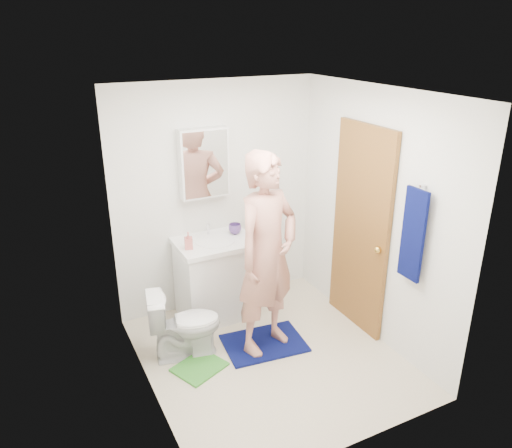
{
  "coord_description": "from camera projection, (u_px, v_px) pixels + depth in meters",
  "views": [
    {
      "loc": [
        -1.85,
        -3.39,
        2.86
      ],
      "look_at": [
        -0.02,
        0.25,
        1.24
      ],
      "focal_mm": 35.0,
      "sensor_mm": 36.0,
      "label": 1
    }
  ],
  "objects": [
    {
      "name": "door_knob",
      "position": [
        378.0,
        250.0,
        4.58
      ],
      "size": [
        0.07,
        0.07,
        0.07
      ],
      "primitive_type": "sphere",
      "color": "gold",
      "rests_on": "door"
    },
    {
      "name": "towel_hook",
      "position": [
        423.0,
        186.0,
        4.0
      ],
      "size": [
        0.06,
        0.02,
        0.02
      ],
      "primitive_type": "cylinder",
      "rotation": [
        0.0,
        1.57,
        0.0
      ],
      "color": "silver",
      "rests_on": "wall_right"
    },
    {
      "name": "toothbrush_cup",
      "position": [
        235.0,
        229.0,
        5.18
      ],
      "size": [
        0.15,
        0.15,
        0.1
      ],
      "primitive_type": "imported",
      "rotation": [
        0.0,
        0.0,
        -0.16
      ],
      "color": "#573A80",
      "rests_on": "countertop"
    },
    {
      "name": "ceiling",
      "position": [
        273.0,
        91.0,
        3.75
      ],
      "size": [
        2.2,
        2.4,
        0.02
      ],
      "primitive_type": "cube",
      "color": "white",
      "rests_on": "ground"
    },
    {
      "name": "wall_right",
      "position": [
        376.0,
        217.0,
        4.67
      ],
      "size": [
        0.02,
        2.4,
        2.4
      ],
      "primitive_type": "cube",
      "color": "silver",
      "rests_on": "ground"
    },
    {
      "name": "sink_basin",
      "position": [
        215.0,
        241.0,
        5.03
      ],
      "size": [
        0.4,
        0.4,
        0.03
      ],
      "primitive_type": "cylinder",
      "color": "white",
      "rests_on": "countertop"
    },
    {
      "name": "door",
      "position": [
        360.0,
        230.0,
        4.84
      ],
      "size": [
        0.05,
        0.8,
        2.05
      ],
      "primitive_type": "cube",
      "color": "#966129",
      "rests_on": "ground"
    },
    {
      "name": "wall_back",
      "position": [
        216.0,
        197.0,
        5.21
      ],
      "size": [
        2.2,
        0.02,
        2.4
      ],
      "primitive_type": "cube",
      "color": "silver",
      "rests_on": "ground"
    },
    {
      "name": "toilet",
      "position": [
        185.0,
        324.0,
        4.56
      ],
      "size": [
        0.71,
        0.49,
        0.66
      ],
      "primitive_type": "imported",
      "rotation": [
        0.0,
        0.0,
        1.37
      ],
      "color": "white",
      "rests_on": "floor"
    },
    {
      "name": "towel",
      "position": [
        413.0,
        235.0,
        4.14
      ],
      "size": [
        0.03,
        0.24,
        0.8
      ],
      "primitive_type": "cube",
      "color": "#080E4C",
      "rests_on": "wall_right"
    },
    {
      "name": "vanity_cabinet",
      "position": [
        216.0,
        280.0,
        5.19
      ],
      "size": [
        0.75,
        0.55,
        0.8
      ],
      "primitive_type": "cube",
      "color": "white",
      "rests_on": "floor"
    },
    {
      "name": "soap_dispenser",
      "position": [
        188.0,
        241.0,
        4.82
      ],
      "size": [
        0.09,
        0.09,
        0.17
      ],
      "primitive_type": "imported",
      "rotation": [
        0.0,
        0.0,
        -0.25
      ],
      "color": "#CC655F",
      "rests_on": "countertop"
    },
    {
      "name": "floor",
      "position": [
        270.0,
        357.0,
        4.65
      ],
      "size": [
        2.2,
        2.4,
        0.02
      ],
      "primitive_type": "cube",
      "color": "beige",
      "rests_on": "ground"
    },
    {
      "name": "medicine_cabinet",
      "position": [
        204.0,
        163.0,
        4.94
      ],
      "size": [
        0.5,
        0.12,
        0.7
      ],
      "primitive_type": "cube",
      "color": "white",
      "rests_on": "wall_back"
    },
    {
      "name": "green_rug",
      "position": [
        199.0,
        367.0,
        4.48
      ],
      "size": [
        0.53,
        0.49,
        0.02
      ],
      "primitive_type": "cube",
      "rotation": [
        0.0,
        0.0,
        0.4
      ],
      "color": "green",
      "rests_on": "floor"
    },
    {
      "name": "faucet",
      "position": [
        208.0,
        229.0,
        5.15
      ],
      "size": [
        0.03,
        0.03,
        0.12
      ],
      "primitive_type": "cylinder",
      "color": "silver",
      "rests_on": "countertop"
    },
    {
      "name": "countertop",
      "position": [
        215.0,
        243.0,
        5.04
      ],
      "size": [
        0.79,
        0.59,
        0.05
      ],
      "primitive_type": "cube",
      "color": "white",
      "rests_on": "vanity_cabinet"
    },
    {
      "name": "mirror_panel",
      "position": [
        206.0,
        165.0,
        4.89
      ],
      "size": [
        0.46,
        0.01,
        0.66
      ],
      "primitive_type": "cube",
      "color": "white",
      "rests_on": "wall_back"
    },
    {
      "name": "bath_mat",
      "position": [
        264.0,
        343.0,
        4.82
      ],
      "size": [
        0.81,
        0.62,
        0.02
      ],
      "primitive_type": "cube",
      "rotation": [
        0.0,
        0.0,
        -0.11
      ],
      "color": "#080E4C",
      "rests_on": "floor"
    },
    {
      "name": "man",
      "position": [
        267.0,
        255.0,
        4.45
      ],
      "size": [
        0.8,
        0.65,
        1.89
      ],
      "primitive_type": "imported",
      "rotation": [
        0.0,
        0.0,
        0.33
      ],
      "color": "tan",
      "rests_on": "bath_mat"
    },
    {
      "name": "wall_left",
      "position": [
        141.0,
        264.0,
        3.74
      ],
      "size": [
        0.02,
        2.4,
        2.4
      ],
      "primitive_type": "cube",
      "color": "silver",
      "rests_on": "ground"
    },
    {
      "name": "wall_front",
      "position": [
        361.0,
        305.0,
        3.2
      ],
      "size": [
        2.2,
        0.02,
        2.4
      ],
      "primitive_type": "cube",
      "color": "silver",
      "rests_on": "ground"
    }
  ]
}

